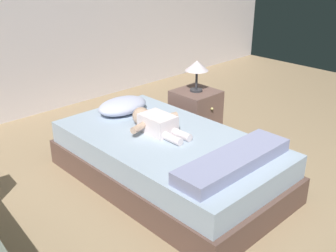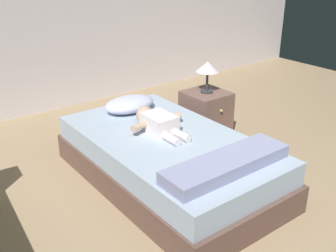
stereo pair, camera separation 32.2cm
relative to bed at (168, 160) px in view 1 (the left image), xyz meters
The scene contains 8 objects.
ground_plane 0.81m from the bed, 70.94° to the right, with size 8.00×8.00×0.00m, color tan.
bed is the anchor object (origin of this frame).
pillow 0.74m from the bed, 84.84° to the left, with size 0.50×0.32×0.14m.
baby 0.33m from the bed, 85.32° to the left, with size 0.51×0.61×0.16m.
toothbrush 0.45m from the bed, 45.24° to the left, with size 0.07×0.11×0.02m.
nightstand 1.02m from the bed, 29.85° to the left, with size 0.42×0.45×0.48m.
lamp 1.15m from the bed, 29.85° to the left, with size 0.24×0.24×0.32m.
blanket 0.72m from the bed, 90.00° to the right, with size 1.00×0.28×0.10m.
Camera 1 is at (-2.29, -1.40, 1.81)m, focal length 42.87 mm.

